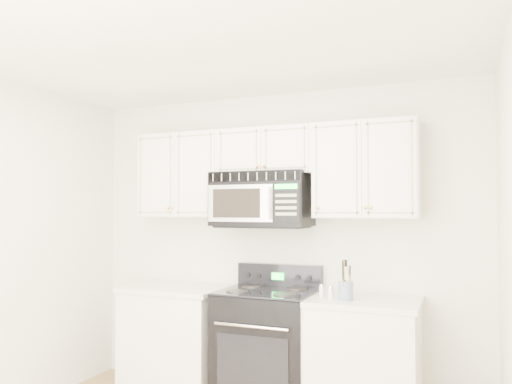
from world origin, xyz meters
The scene contains 9 objects.
room centered at (0.00, 0.00, 1.30)m, with size 3.51×3.51×2.61m.
base_cabinet_left centered at (-0.80, 1.44, 0.43)m, with size 0.86×0.65×0.92m.
base_cabinet_right centered at (0.80, 1.44, 0.43)m, with size 0.86×0.65×0.92m.
range centered at (0.05, 1.43, 0.48)m, with size 0.75×0.68×1.12m.
upper_cabinets centered at (0.00, 1.58, 1.93)m, with size 2.44×0.37×0.75m.
microwave centered at (-0.05, 1.54, 1.68)m, with size 0.82×0.46×0.45m.
utensil_crock centered at (0.71, 1.32, 1.00)m, with size 0.11×0.11×0.29m.
shaker_salt centered at (0.59, 1.32, 0.97)m, with size 0.04×0.04×0.10m.
shaker_pepper centered at (0.51, 1.36, 0.97)m, with size 0.04×0.04×0.10m.
Camera 1 is at (1.52, -2.34, 1.58)m, focal length 35.00 mm.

